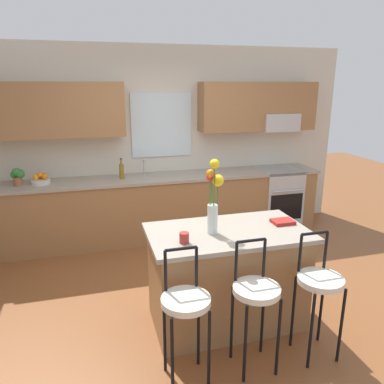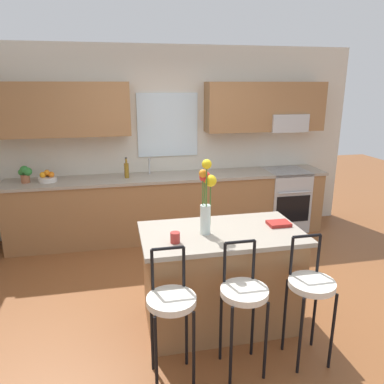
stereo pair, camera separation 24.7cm
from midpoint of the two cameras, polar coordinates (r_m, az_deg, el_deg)
name	(u,v)px [view 2 (the right image)]	position (r m, az deg, el deg)	size (l,w,h in m)	color
ground_plane	(198,297)	(4.11, 2.64, -15.75)	(14.00, 14.00, 0.00)	brown
back_wall_assembly	(170,131)	(5.47, -2.07, 9.27)	(5.60, 0.50, 2.70)	beige
counter_run	(172,206)	(5.42, -1.81, -2.14)	(4.56, 0.64, 0.92)	#996B42
sink_faucet	(149,165)	(5.36, -5.22, 4.18)	(0.02, 0.13, 0.23)	#B7BABC
oven_range	(284,199)	(5.95, 15.08, -1.09)	(0.60, 0.64, 0.92)	#B7BABC
kitchen_island	(220,278)	(3.53, 6.44, -12.91)	(1.43, 0.80, 0.92)	#996B42
bar_stool_near	(171,306)	(2.81, -0.56, -17.06)	(0.36, 0.36, 1.04)	black
bar_stool_middle	(244,297)	(2.95, 10.39, -15.58)	(0.36, 0.36, 1.04)	black
bar_stool_far	(311,289)	(3.18, 19.90, -13.83)	(0.36, 0.36, 1.04)	black
flower_vase	(206,195)	(3.16, 4.45, -0.45)	(0.15, 0.16, 0.67)	silver
mug_ceramic	(175,238)	(3.07, -0.28, -7.01)	(0.08, 0.08, 0.09)	#A52D28
cookbook	(279,224)	(3.56, 15.08, -4.71)	(0.20, 0.15, 0.03)	maroon
fruit_bowl_oranges	(47,178)	(5.27, -20.00, 2.07)	(0.24, 0.24, 0.16)	silver
bottle_olive_oil	(127,170)	(5.20, -8.65, 3.36)	(0.06, 0.06, 0.28)	olive
potted_plant_small	(25,173)	(5.29, -22.95, 2.66)	(0.18, 0.12, 0.23)	#9E5B3D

